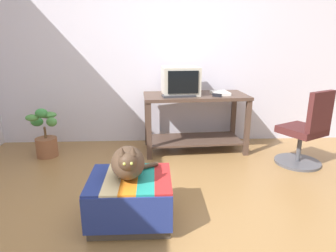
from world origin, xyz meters
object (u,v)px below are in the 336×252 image
object	(u,v)px
potted_plant	(46,136)
office_chair	(306,134)
tv_monitor	(180,81)
book	(220,93)
cat	(128,162)
keyboard	(179,96)
stapler	(217,95)
desk	(195,113)
ottoman_with_blanket	(131,199)

from	to	relation	value
potted_plant	office_chair	world-z (taller)	office_chair
tv_monitor	potted_plant	world-z (taller)	tv_monitor
book	potted_plant	xyz separation A→B (m)	(-2.20, -0.11, -0.51)
cat	keyboard	bearing A→B (deg)	64.94
keyboard	potted_plant	world-z (taller)	keyboard
keyboard	stapler	size ratio (longest dim) A/B	3.64
desk	book	distance (m)	0.41
tv_monitor	stapler	world-z (taller)	tv_monitor
tv_monitor	office_chair	xyz separation A→B (m)	(1.39, -0.59, -0.53)
ottoman_with_blanket	potted_plant	xyz separation A→B (m)	(-1.16, 1.44, 0.07)
keyboard	stapler	distance (m)	0.47
book	keyboard	bearing A→B (deg)	-172.52
keyboard	book	distance (m)	0.55
book	ottoman_with_blanket	distance (m)	1.96
ottoman_with_blanket	cat	distance (m)	0.32
desk	cat	distance (m)	1.73
ottoman_with_blanket	potted_plant	size ratio (longest dim) A/B	1.00
book	potted_plant	size ratio (longest dim) A/B	0.39
tv_monitor	stapler	bearing A→B (deg)	-28.61
desk	stapler	world-z (taller)	stapler
desk	ottoman_with_blanket	size ratio (longest dim) A/B	2.10
book	office_chair	bearing A→B (deg)	-37.40
desk	keyboard	world-z (taller)	keyboard
tv_monitor	keyboard	distance (m)	0.24
desk	ottoman_with_blanket	world-z (taller)	desk
cat	stapler	distance (m)	1.72
book	tv_monitor	bearing A→B (deg)	168.81
keyboard	cat	xyz separation A→B (m)	(-0.50, -1.42, -0.25)
cat	office_chair	bearing A→B (deg)	22.02
desk	book	bearing A→B (deg)	-8.39
office_chair	ottoman_with_blanket	bearing A→B (deg)	-0.56
book	office_chair	size ratio (longest dim) A/B	0.28
keyboard	potted_plant	size ratio (longest dim) A/B	0.63
ottoman_with_blanket	keyboard	bearing A→B (deg)	70.85
ottoman_with_blanket	potted_plant	world-z (taller)	potted_plant
potted_plant	stapler	distance (m)	2.19
cat	desk	bearing A→B (deg)	59.54
tv_monitor	potted_plant	xyz separation A→B (m)	(-1.69, -0.16, -0.66)
book	ottoman_with_blanket	size ratio (longest dim) A/B	0.39
tv_monitor	office_chair	distance (m)	1.60
potted_plant	book	bearing A→B (deg)	2.93
tv_monitor	stapler	xyz separation A→B (m)	(0.43, -0.20, -0.15)
tv_monitor	book	world-z (taller)	tv_monitor
desk	office_chair	distance (m)	1.33
ottoman_with_blanket	cat	world-z (taller)	cat
tv_monitor	cat	xyz separation A→B (m)	(-0.54, -1.60, -0.41)
desk	cat	bearing A→B (deg)	-118.67
stapler	potted_plant	bearing A→B (deg)	122.63
desk	cat	world-z (taller)	desk
book	stapler	bearing A→B (deg)	-121.79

